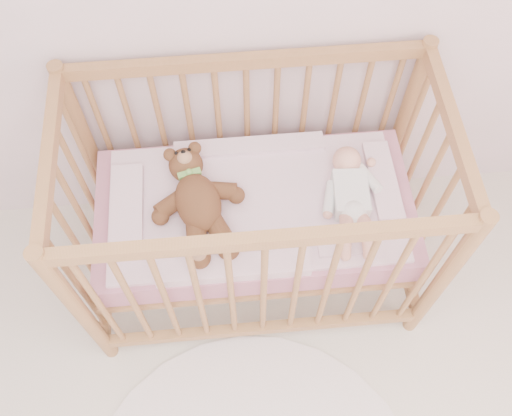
{
  "coord_description": "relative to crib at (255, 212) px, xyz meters",
  "views": [
    {
      "loc": [
        0.08,
        0.52,
        2.44
      ],
      "look_at": [
        0.17,
        1.55,
        0.62
      ],
      "focal_mm": 40.0,
      "sensor_mm": 36.0,
      "label": 1
    }
  ],
  "objects": [
    {
      "name": "crib",
      "position": [
        0.0,
        0.0,
        0.0
      ],
      "size": [
        1.36,
        0.76,
        1.0
      ],
      "primitive_type": null,
      "color": "#AE7849",
      "rests_on": "floor"
    },
    {
      "name": "mattress",
      "position": [
        0.0,
        0.0,
        -0.01
      ],
      "size": [
        1.22,
        0.62,
        0.13
      ],
      "primitive_type": "cube",
      "color": "#C67C9B",
      "rests_on": "crib"
    },
    {
      "name": "blanket",
      "position": [
        0.0,
        0.0,
        0.06
      ],
      "size": [
        1.1,
        0.58,
        0.06
      ],
      "primitive_type": null,
      "color": "#FCADCC",
      "rests_on": "mattress"
    },
    {
      "name": "baby",
      "position": [
        0.36,
        -0.02,
        0.14
      ],
      "size": [
        0.27,
        0.5,
        0.12
      ],
      "primitive_type": null,
      "rotation": [
        0.0,
        0.0,
        -0.06
      ],
      "color": "white",
      "rests_on": "blanket"
    },
    {
      "name": "teddy_bear",
      "position": [
        -0.21,
        -0.02,
        0.15
      ],
      "size": [
        0.48,
        0.59,
        0.14
      ],
      "primitive_type": null,
      "rotation": [
        0.0,
        0.0,
        0.23
      ],
      "color": "brown",
      "rests_on": "blanket"
    }
  ]
}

